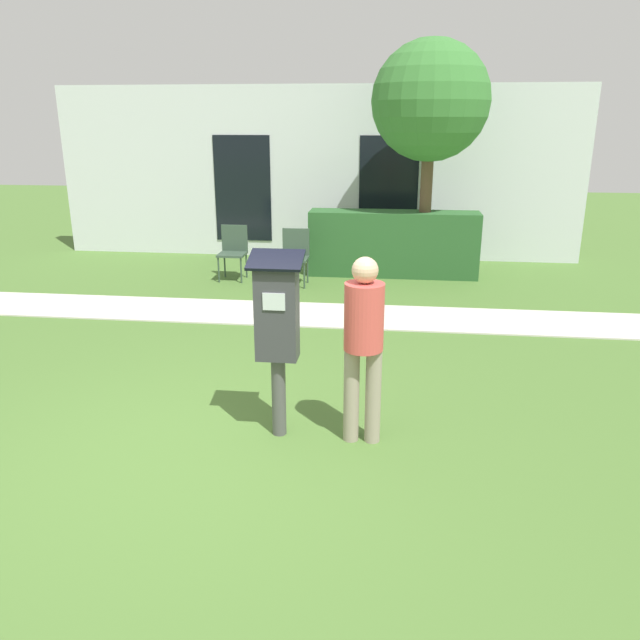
% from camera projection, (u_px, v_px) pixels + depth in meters
% --- Properties ---
extents(ground_plane, '(40.00, 40.00, 0.00)m').
position_uv_depth(ground_plane, '(194.00, 455.00, 5.05)').
color(ground_plane, '#476B2D').
extents(sidewalk, '(12.00, 1.10, 0.02)m').
position_uv_depth(sidewalk, '(280.00, 313.00, 8.68)').
color(sidewalk, beige).
rests_on(sidewalk, ground).
extents(building_facade, '(10.00, 0.26, 3.20)m').
position_uv_depth(building_facade, '(315.00, 173.00, 11.90)').
color(building_facade, silver).
rests_on(building_facade, ground).
extents(parking_meter, '(0.44, 0.31, 1.59)m').
position_uv_depth(parking_meter, '(277.00, 322.00, 5.08)').
color(parking_meter, '#4C4C4C').
rests_on(parking_meter, ground).
extents(person_standing, '(0.32, 0.32, 1.58)m').
position_uv_depth(person_standing, '(364.00, 336.00, 5.00)').
color(person_standing, gray).
rests_on(person_standing, ground).
extents(outdoor_chair_left, '(0.44, 0.44, 0.90)m').
position_uv_depth(outdoor_chair_left, '(233.00, 248.00, 10.44)').
color(outdoor_chair_left, '#334738').
rests_on(outdoor_chair_left, ground).
extents(outdoor_chair_middle, '(0.44, 0.44, 0.90)m').
position_uv_depth(outdoor_chair_middle, '(295.00, 252.00, 10.11)').
color(outdoor_chair_middle, '#334738').
rests_on(outdoor_chair_middle, ground).
extents(hedge_row, '(2.87, 0.60, 1.10)m').
position_uv_depth(hedge_row, '(393.00, 244.00, 10.68)').
color(hedge_row, '#285628').
rests_on(hedge_row, ground).
extents(tree, '(1.90, 1.90, 3.82)m').
position_uv_depth(tree, '(431.00, 102.00, 9.94)').
color(tree, brown).
rests_on(tree, ground).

